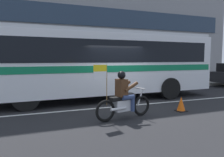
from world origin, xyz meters
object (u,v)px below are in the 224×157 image
fire_hydrant (143,80)px  motorcycle_with_rider (124,98)px  transit_bus (102,60)px  traffic_cone (181,104)px

fire_hydrant → motorcycle_with_rider: bearing=-123.8°
fire_hydrant → transit_bus: bearing=-142.2°
transit_bus → motorcycle_with_rider: size_ratio=5.16×
transit_bus → motorcycle_with_rider: (-0.45, -3.49, -1.22)m
transit_bus → fire_hydrant: size_ratio=14.89×
transit_bus → motorcycle_with_rider: bearing=-97.3°
transit_bus → fire_hydrant: (3.94, 3.05, -1.36)m
motorcycle_with_rider → fire_hydrant: bearing=56.2°
transit_bus → traffic_cone: size_ratio=20.31×
transit_bus → fire_hydrant: bearing=37.8°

